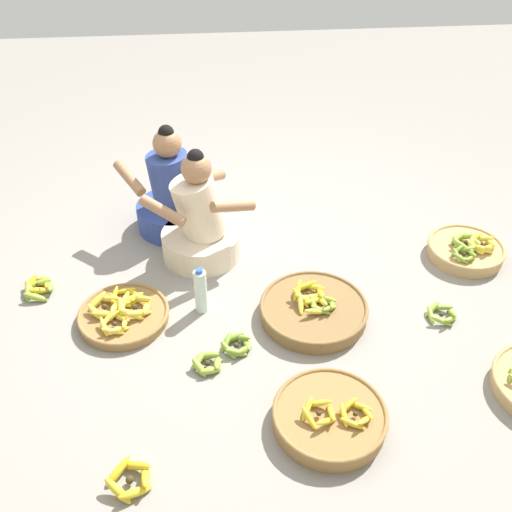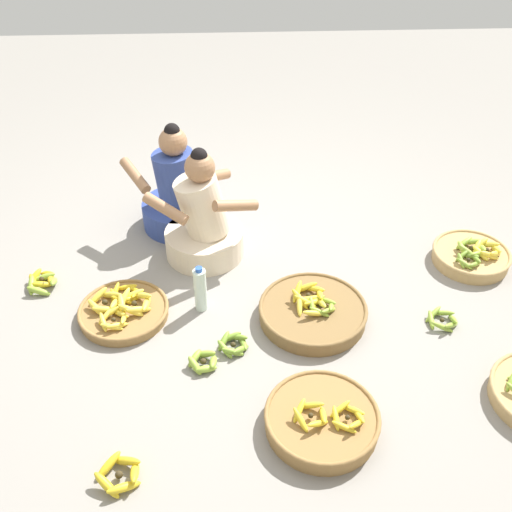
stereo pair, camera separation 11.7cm
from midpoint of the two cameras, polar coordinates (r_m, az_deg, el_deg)
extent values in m
plane|color=gray|center=(3.80, 0.74, -2.33)|extent=(10.00, 10.00, 0.00)
cylinder|color=beige|center=(3.98, -4.09, 1.31)|extent=(0.52, 0.52, 0.18)
cylinder|color=beige|center=(3.82, -4.28, 4.75)|extent=(0.37, 0.30, 0.44)
sphere|color=#9E704C|center=(3.67, -4.48, 8.43)|extent=(0.19, 0.19, 0.19)
sphere|color=black|center=(3.64, -4.54, 9.47)|extent=(0.10, 0.10, 0.10)
cylinder|color=#9E704C|center=(3.67, -7.74, 4.48)|extent=(0.30, 0.22, 0.16)
cylinder|color=#9E704C|center=(3.67, -1.04, 4.83)|extent=(0.30, 0.21, 0.16)
cylinder|color=#334793|center=(4.28, -6.53, 4.05)|extent=(0.52, 0.52, 0.18)
cylinder|color=#334793|center=(4.13, -6.80, 7.32)|extent=(0.33, 0.30, 0.41)
sphere|color=#9E704C|center=(4.00, -7.10, 10.77)|extent=(0.19, 0.19, 0.19)
sphere|color=black|center=(3.97, -7.18, 11.74)|extent=(0.10, 0.10, 0.10)
cylinder|color=#9E704C|center=(4.06, -10.67, 7.57)|extent=(0.23, 0.29, 0.16)
cylinder|color=#9E704C|center=(3.99, -3.32, 7.60)|extent=(0.26, 0.28, 0.16)
cylinder|color=brown|center=(3.54, 6.38, -5.44)|extent=(0.63, 0.63, 0.08)
torus|color=brown|center=(3.51, 6.43, -4.94)|extent=(0.64, 0.64, 0.02)
ellipsoid|color=#8CAD38|center=(3.49, 8.16, -4.82)|extent=(0.06, 0.13, 0.07)
ellipsoid|color=#8CAD38|center=(3.53, 7.74, -4.29)|extent=(0.11, 0.11, 0.06)
ellipsoid|color=#8CAD38|center=(3.53, 6.69, -4.27)|extent=(0.13, 0.09, 0.05)
ellipsoid|color=#8CAD38|center=(3.48, 6.34, -4.78)|extent=(0.04, 0.13, 0.08)
ellipsoid|color=#8CAD38|center=(3.45, 7.05, -5.34)|extent=(0.13, 0.07, 0.07)
ellipsoid|color=#8CAD38|center=(3.46, 7.93, -5.18)|extent=(0.12, 0.10, 0.07)
sphere|color=#382D19|center=(3.49, 7.24, -4.75)|extent=(0.03, 0.03, 0.03)
ellipsoid|color=yellow|center=(3.55, 7.05, -3.66)|extent=(0.04, 0.15, 0.09)
ellipsoid|color=yellow|center=(3.59, 6.46, -3.14)|extent=(0.15, 0.12, 0.07)
ellipsoid|color=yellow|center=(3.59, 5.68, -3.01)|extent=(0.16, 0.06, 0.08)
ellipsoid|color=yellow|center=(3.55, 4.91, -3.42)|extent=(0.09, 0.15, 0.10)
ellipsoid|color=yellow|center=(3.50, 5.18, -4.13)|extent=(0.12, 0.14, 0.10)
ellipsoid|color=yellow|center=(3.49, 5.71, -4.38)|extent=(0.15, 0.09, 0.09)
ellipsoid|color=yellow|center=(3.51, 6.57, -4.41)|extent=(0.15, 0.10, 0.07)
sphere|color=#382D19|center=(3.55, 5.96, -3.77)|extent=(0.03, 0.03, 0.03)
ellipsoid|color=yellow|center=(3.49, 7.23, -4.51)|extent=(0.06, 0.15, 0.09)
ellipsoid|color=yellow|center=(3.53, 6.00, -4.11)|extent=(0.15, 0.04, 0.05)
ellipsoid|color=yellow|center=(3.47, 5.15, -4.70)|extent=(0.04, 0.15, 0.09)
ellipsoid|color=yellow|center=(3.43, 6.55, -5.46)|extent=(0.15, 0.06, 0.07)
sphere|color=#382D19|center=(3.48, 6.21, -4.78)|extent=(0.03, 0.03, 0.03)
cylinder|color=olive|center=(3.03, 7.44, -15.35)|extent=(0.55, 0.55, 0.09)
torus|color=olive|center=(3.00, 7.50, -14.86)|extent=(0.57, 0.57, 0.02)
ellipsoid|color=yellow|center=(2.99, 10.88, -14.69)|extent=(0.06, 0.13, 0.06)
ellipsoid|color=yellow|center=(3.01, 10.39, -14.27)|extent=(0.12, 0.10, 0.05)
ellipsoid|color=yellow|center=(3.00, 9.17, -14.25)|extent=(0.12, 0.09, 0.07)
ellipsoid|color=yellow|center=(2.96, 8.80, -15.08)|extent=(0.03, 0.13, 0.06)
ellipsoid|color=yellow|center=(2.94, 9.58, -15.82)|extent=(0.13, 0.08, 0.05)
ellipsoid|color=yellow|center=(2.95, 10.76, -15.50)|extent=(0.11, 0.10, 0.08)
sphere|color=#382D19|center=(2.97, 9.88, -14.96)|extent=(0.03, 0.03, 0.03)
ellipsoid|color=yellow|center=(2.96, 7.58, -14.82)|extent=(0.03, 0.13, 0.07)
ellipsoid|color=yellow|center=(2.99, 6.43, -14.01)|extent=(0.14, 0.05, 0.07)
ellipsoid|color=yellow|center=(2.96, 5.32, -14.50)|extent=(0.09, 0.13, 0.07)
ellipsoid|color=yellow|center=(2.93, 5.46, -15.34)|extent=(0.09, 0.13, 0.08)
ellipsoid|color=yellow|center=(2.93, 7.11, -15.62)|extent=(0.13, 0.09, 0.08)
sphere|color=#382D19|center=(2.96, 6.41, -14.91)|extent=(0.03, 0.03, 0.03)
ellipsoid|color=#8CAD38|center=(3.37, 24.15, -10.83)|extent=(0.10, 0.12, 0.08)
cylinder|color=olive|center=(3.61, -11.60, -5.32)|extent=(0.52, 0.52, 0.05)
torus|color=olive|center=(3.60, -11.65, -5.00)|extent=(0.53, 0.53, 0.02)
ellipsoid|color=yellow|center=(3.56, -9.51, -4.52)|extent=(0.05, 0.17, 0.07)
ellipsoid|color=yellow|center=(3.61, -9.95, -3.74)|extent=(0.16, 0.12, 0.09)
ellipsoid|color=yellow|center=(3.63, -10.90, -3.73)|extent=(0.17, 0.09, 0.08)
ellipsoid|color=yellow|center=(3.60, -11.63, -4.07)|extent=(0.10, 0.16, 0.10)
ellipsoid|color=yellow|center=(3.57, -11.78, -4.61)|extent=(0.08, 0.17, 0.09)
ellipsoid|color=yellow|center=(3.52, -10.95, -5.12)|extent=(0.16, 0.06, 0.10)
ellipsoid|color=yellow|center=(3.52, -10.21, -5.07)|extent=(0.16, 0.11, 0.09)
sphere|color=#382D19|center=(3.58, -10.64, -4.48)|extent=(0.03, 0.03, 0.03)
ellipsoid|color=gold|center=(3.64, -10.59, -3.53)|extent=(0.04, 0.14, 0.07)
ellipsoid|color=gold|center=(3.69, -10.79, -3.12)|extent=(0.12, 0.12, 0.06)
ellipsoid|color=gold|center=(3.71, -11.40, -2.96)|extent=(0.14, 0.03, 0.06)
ellipsoid|color=gold|center=(3.68, -12.40, -3.38)|extent=(0.06, 0.14, 0.08)
ellipsoid|color=gold|center=(3.64, -12.38, -3.87)|extent=(0.10, 0.13, 0.07)
ellipsoid|color=gold|center=(3.61, -11.74, -4.14)|extent=(0.14, 0.05, 0.07)
ellipsoid|color=gold|center=(3.61, -11.15, -4.07)|extent=(0.13, 0.09, 0.07)
sphere|color=#382D19|center=(3.66, -11.52, -3.55)|extent=(0.03, 0.03, 0.03)
ellipsoid|color=yellow|center=(3.60, -12.40, -4.41)|extent=(0.06, 0.15, 0.08)
ellipsoid|color=yellow|center=(3.65, -12.78, -3.64)|extent=(0.15, 0.10, 0.09)
ellipsoid|color=yellow|center=(3.66, -13.96, -3.76)|extent=(0.13, 0.13, 0.09)
ellipsoid|color=yellow|center=(3.60, -14.19, -4.80)|extent=(0.13, 0.13, 0.07)
ellipsoid|color=yellow|center=(3.57, -13.38, -5.00)|extent=(0.15, 0.05, 0.07)
sphere|color=#382D19|center=(3.62, -13.36, -4.32)|extent=(0.03, 0.03, 0.03)
ellipsoid|color=yellow|center=(3.49, -11.58, -5.91)|extent=(0.03, 0.13, 0.07)
ellipsoid|color=yellow|center=(3.53, -11.85, -5.47)|extent=(0.12, 0.11, 0.06)
ellipsoid|color=yellow|center=(3.54, -12.83, -5.33)|extent=(0.13, 0.08, 0.08)
ellipsoid|color=yellow|center=(3.54, -13.22, -5.59)|extent=(0.10, 0.13, 0.06)
ellipsoid|color=yellow|center=(3.50, -13.46, -6.18)|extent=(0.08, 0.13, 0.07)
ellipsoid|color=yellow|center=(3.46, -12.70, -6.63)|extent=(0.13, 0.04, 0.07)
ellipsoid|color=yellow|center=(3.46, -12.14, -6.50)|extent=(0.13, 0.09, 0.07)
sphere|color=#382D19|center=(3.50, -12.53, -5.97)|extent=(0.03, 0.03, 0.03)
cylinder|color=tan|center=(4.19, 20.55, -0.10)|extent=(0.49, 0.49, 0.08)
torus|color=tan|center=(4.17, 20.67, 0.34)|extent=(0.50, 0.50, 0.02)
ellipsoid|color=yellow|center=(4.19, 22.73, 0.59)|extent=(0.04, 0.14, 0.09)
ellipsoid|color=yellow|center=(4.22, 22.08, 1.01)|extent=(0.14, 0.10, 0.08)
ellipsoid|color=yellow|center=(4.20, 21.35, 1.04)|extent=(0.14, 0.10, 0.09)
ellipsoid|color=yellow|center=(4.18, 21.14, 0.83)|extent=(0.11, 0.14, 0.08)
ellipsoid|color=yellow|center=(4.13, 21.41, 0.23)|extent=(0.10, 0.14, 0.07)
ellipsoid|color=yellow|center=(4.12, 22.16, 0.06)|extent=(0.14, 0.05, 0.09)
ellipsoid|color=yellow|center=(4.15, 22.66, 0.21)|extent=(0.13, 0.11, 0.09)
sphere|color=#382D19|center=(4.17, 21.93, 0.52)|extent=(0.03, 0.03, 0.03)
ellipsoid|color=#8CAD38|center=(4.17, 21.56, 0.70)|extent=(0.07, 0.15, 0.09)
ellipsoid|color=#8CAD38|center=(4.21, 20.65, 1.26)|extent=(0.15, 0.08, 0.08)
ellipsoid|color=#8CAD38|center=(4.18, 20.02, 1.17)|extent=(0.15, 0.11, 0.07)
ellipsoid|color=#8CAD38|center=(4.12, 19.92, 0.59)|extent=(0.06, 0.15, 0.07)
ellipsoid|color=#8CAD38|center=(4.10, 20.34, 0.35)|extent=(0.13, 0.13, 0.08)
ellipsoid|color=#8CAD38|center=(4.12, 21.27, 0.21)|extent=(0.15, 0.09, 0.06)
sphere|color=#382D19|center=(4.16, 20.68, 0.71)|extent=(0.03, 0.03, 0.03)
ellipsoid|color=olive|center=(4.07, 21.07, -0.30)|extent=(0.04, 0.12, 0.06)
ellipsoid|color=olive|center=(4.09, 20.56, 0.00)|extent=(0.12, 0.09, 0.05)
ellipsoid|color=olive|center=(4.07, 19.86, 0.02)|extent=(0.12, 0.09, 0.07)
ellipsoid|color=olive|center=(4.02, 19.78, -0.40)|extent=(0.04, 0.12, 0.07)
ellipsoid|color=olive|center=(4.01, 20.11, -0.72)|extent=(0.11, 0.10, 0.06)
ellipsoid|color=olive|center=(4.03, 20.97, -0.75)|extent=(0.11, 0.09, 0.06)
sphere|color=#382D19|center=(4.05, 20.41, -0.36)|extent=(0.03, 0.03, 0.03)
ellipsoid|color=gold|center=(3.98, -18.22, -2.04)|extent=(0.06, 0.13, 0.06)
ellipsoid|color=gold|center=(4.01, -18.52, -1.65)|extent=(0.13, 0.09, 0.07)
ellipsoid|color=gold|center=(4.02, -19.56, -1.82)|extent=(0.10, 0.13, 0.08)
ellipsoid|color=gold|center=(3.98, -19.75, -2.32)|extent=(0.09, 0.13, 0.08)
ellipsoid|color=gold|center=(3.94, -18.98, -2.59)|extent=(0.13, 0.07, 0.07)
sphere|color=#382D19|center=(3.98, -19.00, -2.11)|extent=(0.03, 0.03, 0.03)
ellipsoid|color=#8CAD38|center=(3.92, -17.96, -2.36)|extent=(0.07, 0.16, 0.10)
ellipsoid|color=#8CAD38|center=(3.99, -18.82, -1.95)|extent=(0.16, 0.06, 0.08)
ellipsoid|color=#8CAD38|center=(3.95, -19.86, -2.65)|extent=(0.06, 0.16, 0.08)
ellipsoid|color=#8CAD38|center=(3.89, -19.26, -3.18)|extent=(0.16, 0.06, 0.08)
sphere|color=#382D19|center=(3.94, -18.90, -2.58)|extent=(0.04, 0.04, 0.04)
ellipsoid|color=olive|center=(3.37, -0.22, -8.34)|extent=(0.06, 0.14, 0.06)
ellipsoid|color=olive|center=(3.39, -0.72, -7.79)|extent=(0.13, 0.10, 0.08)
ellipsoid|color=olive|center=(3.39, -1.46, -7.77)|extent=(0.14, 0.06, 0.07)
ellipsoid|color=olive|center=(3.37, -2.10, -8.13)|extent=(0.09, 0.13, 0.08)
ellipsoid|color=olive|center=(3.33, -1.98, -8.90)|extent=(0.11, 0.13, 0.08)
ellipsoid|color=olive|center=(3.31, -1.19, -9.15)|extent=(0.13, 0.04, 0.08)
ellipsoid|color=olive|center=(3.33, -0.45, -8.92)|extent=(0.12, 0.12, 0.08)
sphere|color=#382D19|center=(3.36, -1.20, -8.47)|extent=(0.03, 0.03, 0.03)
ellipsoid|color=#8CAD38|center=(3.27, -3.07, -10.07)|extent=(0.05, 0.13, 0.07)
ellipsoid|color=#8CAD38|center=(3.31, -3.85, -9.33)|extent=(0.13, 0.06, 0.07)
ellipsoid|color=#8CAD38|center=(3.30, -4.85, -9.71)|extent=(0.10, 0.13, 0.06)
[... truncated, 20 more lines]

